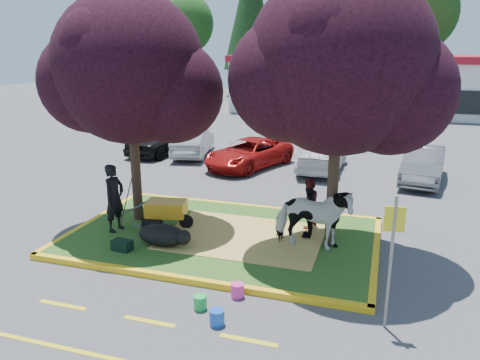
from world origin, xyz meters
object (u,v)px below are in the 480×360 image
(handler, at_px, (114,198))
(sign_post, at_px, (392,249))
(cow, at_px, (313,218))
(wheelbarrow, at_px, (167,209))
(bucket_green, at_px, (200,302))
(car_black, at_px, (163,137))
(bucket_blue, at_px, (217,317))
(car_silver, at_px, (193,142))
(bucket_pink, at_px, (237,290))
(calf, at_px, (162,235))

(handler, relative_size, sign_post, 0.73)
(cow, relative_size, wheelbarrow, 0.98)
(sign_post, distance_m, bucket_green, 3.90)
(car_black, bearing_deg, handler, -63.24)
(handler, height_order, bucket_green, handler)
(handler, distance_m, sign_post, 7.68)
(sign_post, height_order, bucket_green, sign_post)
(bucket_blue, distance_m, car_black, 15.36)
(bucket_blue, bearing_deg, handler, 142.00)
(bucket_green, relative_size, bucket_blue, 0.92)
(cow, xyz_separation_m, sign_post, (1.85, -2.82, 0.64))
(car_black, bearing_deg, sign_post, -41.59)
(car_black, distance_m, car_silver, 1.68)
(bucket_green, distance_m, bucket_blue, 0.67)
(car_silver, bearing_deg, handler, 89.10)
(bucket_green, height_order, bucket_blue, bucket_blue)
(cow, relative_size, bucket_pink, 6.42)
(calf, distance_m, car_silver, 11.01)
(handler, height_order, car_black, handler)
(cow, distance_m, calf, 3.89)
(cow, relative_size, calf, 1.51)
(sign_post, xyz_separation_m, bucket_pink, (-3.00, 0.21, -1.46))
(bucket_pink, xyz_separation_m, car_silver, (-6.12, 12.07, 0.51))
(bucket_pink, xyz_separation_m, bucket_blue, (-0.06, -1.10, 0.00))
(wheelbarrow, height_order, car_black, car_black)
(cow, bearing_deg, calf, 99.91)
(handler, xyz_separation_m, bucket_blue, (4.21, -3.29, -0.94))
(bucket_green, xyz_separation_m, car_black, (-7.21, 12.83, 0.63))
(wheelbarrow, xyz_separation_m, car_silver, (-3.07, 9.15, -0.00))
(sign_post, xyz_separation_m, car_black, (-10.80, 12.37, -0.84))
(sign_post, height_order, bucket_pink, sign_post)
(sign_post, relative_size, bucket_blue, 8.33)
(wheelbarrow, bearing_deg, cow, -15.89)
(calf, xyz_separation_m, bucket_pink, (2.57, -1.65, -0.28))
(cow, distance_m, bucket_green, 3.80)
(wheelbarrow, relative_size, bucket_pink, 6.56)
(cow, distance_m, sign_post, 3.43)
(bucket_pink, height_order, car_black, car_black)
(cow, distance_m, bucket_pink, 2.96)
(wheelbarrow, relative_size, bucket_blue, 6.37)
(handler, relative_size, bucket_green, 6.57)
(calf, height_order, wheelbarrow, wheelbarrow)
(bucket_blue, bearing_deg, wheelbarrow, 126.72)
(handler, bearing_deg, car_black, 27.33)
(handler, relative_size, wheelbarrow, 0.95)
(bucket_pink, bearing_deg, sign_post, -4.08)
(calf, distance_m, bucket_green, 3.07)
(calf, height_order, bucket_pink, calf)
(cow, height_order, bucket_green, cow)
(calf, distance_m, bucket_blue, 3.73)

